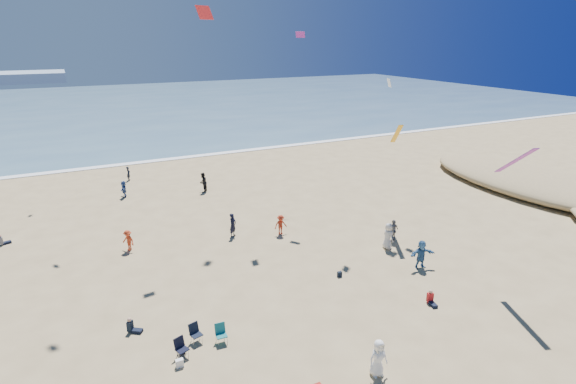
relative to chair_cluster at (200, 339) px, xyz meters
name	(u,v)px	position (x,y,z in m)	size (l,w,h in m)	color
ocean	(100,108)	(2.64, 86.70, -0.47)	(220.00, 100.00, 0.06)	#476B84
surf_line	(137,163)	(2.64, 36.70, -0.46)	(220.00, 1.20, 0.08)	white
standing_flyers	(268,252)	(6.43, 6.31, 0.39)	(25.74, 45.49, 1.94)	#A82D18
seated_group	(268,353)	(2.58, -2.31, -0.08)	(23.59, 33.75, 0.84)	white
chair_cluster	(200,339)	(0.00, 0.00, 0.00)	(2.70, 1.55, 1.00)	black
white_tote	(180,363)	(-1.25, -0.92, -0.30)	(0.35, 0.20, 0.40)	white
black_backpack	(182,350)	(-0.94, -0.01, -0.31)	(0.30, 0.22, 0.38)	black
navy_bag	(340,274)	(9.84, 2.82, -0.33)	(0.28, 0.18, 0.34)	black
kites_aloft	(357,41)	(12.12, 5.40, 13.69)	(36.47, 44.73, 27.99)	blue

